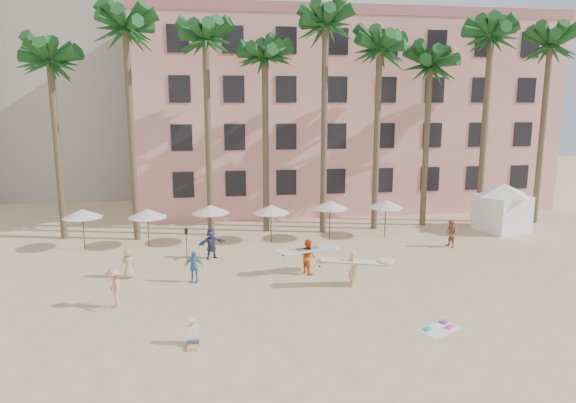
% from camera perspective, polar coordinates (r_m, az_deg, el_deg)
% --- Properties ---
extents(ground, '(120.00, 120.00, 0.00)m').
position_cam_1_polar(ground, '(23.20, 4.42, -12.53)').
color(ground, '#D1B789').
rests_on(ground, ground).
extents(pink_hotel, '(35.00, 14.00, 16.00)m').
position_cam_1_polar(pink_hotel, '(48.22, 5.71, 9.45)').
color(pink_hotel, '#FCAA99').
rests_on(pink_hotel, ground).
extents(palm_row, '(44.40, 5.40, 16.30)m').
position_cam_1_polar(palm_row, '(36.30, -0.04, 16.87)').
color(palm_row, brown).
rests_on(palm_row, ground).
extents(umbrella_row, '(22.50, 2.70, 2.73)m').
position_cam_1_polar(umbrella_row, '(33.97, -5.25, -0.81)').
color(umbrella_row, '#332B23').
rests_on(umbrella_row, ground).
extents(cabana, '(5.56, 5.56, 3.50)m').
position_cam_1_polar(cabana, '(40.30, 22.73, -0.14)').
color(cabana, white).
rests_on(cabana, ground).
extents(beach_towel, '(2.05, 1.66, 0.14)m').
position_cam_1_polar(beach_towel, '(22.81, 16.53, -13.31)').
color(beach_towel, white).
rests_on(beach_towel, ground).
extents(carrier_yellow, '(3.46, 0.97, 1.86)m').
position_cam_1_polar(carrier_yellow, '(26.42, 7.25, -7.18)').
color(carrier_yellow, '#DCAE7B').
rests_on(carrier_yellow, ground).
extents(carrier_white, '(2.93, 1.18, 1.92)m').
position_cam_1_polar(carrier_white, '(28.17, 2.25, -6.01)').
color(carrier_white, '#DD5417').
rests_on(carrier_white, ground).
extents(beachgoers, '(20.70, 8.23, 1.87)m').
position_cam_1_polar(beachgoers, '(28.52, -6.54, -6.11)').
color(beachgoers, '#303855').
rests_on(beachgoers, ground).
extents(paddle, '(0.18, 0.04, 2.23)m').
position_cam_1_polar(paddle, '(29.84, -11.21, -4.45)').
color(paddle, black).
rests_on(paddle, ground).
extents(seated_man, '(0.45, 0.78, 1.01)m').
position_cam_1_polar(seated_man, '(20.79, -10.53, -14.54)').
color(seated_man, '#3F3F4C').
rests_on(seated_man, ground).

